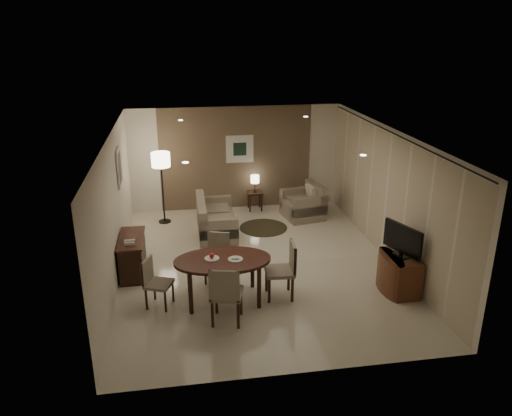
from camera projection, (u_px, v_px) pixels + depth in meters
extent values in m
cube|color=beige|center=(258.00, 264.00, 10.29)|extent=(5.50, 7.00, 0.00)
cube|color=white|center=(258.00, 134.00, 9.36)|extent=(5.50, 7.00, 0.00)
cube|color=brown|center=(236.00, 158.00, 13.07)|extent=(5.50, 0.00, 2.70)
cube|color=silver|center=(114.00, 210.00, 9.41)|extent=(0.00, 7.00, 2.70)
cube|color=silver|center=(390.00, 195.00, 10.24)|extent=(0.00, 7.00, 2.70)
cube|color=brown|center=(236.00, 158.00, 13.05)|extent=(3.96, 0.03, 2.70)
cylinder|color=black|center=(392.00, 133.00, 9.78)|extent=(0.03, 6.80, 0.03)
cube|color=silver|center=(240.00, 149.00, 12.96)|extent=(0.72, 0.03, 0.72)
cube|color=black|center=(240.00, 149.00, 12.94)|extent=(0.34, 0.01, 0.34)
cube|color=silver|center=(119.00, 167.00, 10.35)|extent=(0.03, 0.60, 0.80)
cube|color=gray|center=(120.00, 167.00, 10.36)|extent=(0.01, 0.46, 0.64)
cylinder|color=white|center=(185.00, 163.00, 7.48)|extent=(0.10, 0.10, 0.01)
cylinder|color=white|center=(363.00, 155.00, 7.91)|extent=(0.10, 0.10, 0.01)
cylinder|color=white|center=(181.00, 120.00, 10.82)|extent=(0.10, 0.10, 0.01)
cylinder|color=white|center=(306.00, 117.00, 11.24)|extent=(0.10, 0.10, 0.01)
cylinder|color=white|center=(212.00, 258.00, 8.68)|extent=(0.26, 0.26, 0.02)
cylinder|color=white|center=(235.00, 259.00, 8.65)|extent=(0.26, 0.26, 0.02)
sphere|color=#B51424|center=(212.00, 256.00, 8.67)|extent=(0.09, 0.09, 0.09)
cube|color=white|center=(235.00, 258.00, 8.64)|extent=(0.12, 0.08, 0.03)
cylinder|color=#38301F|center=(263.00, 228.00, 12.10)|extent=(1.16, 1.16, 0.01)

